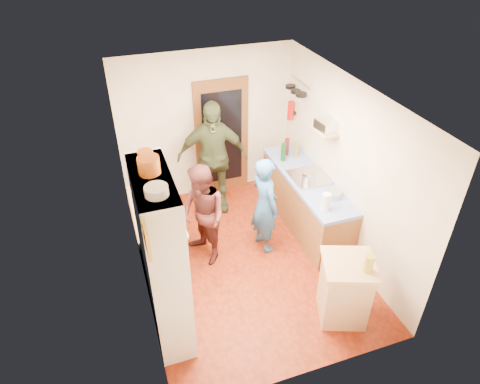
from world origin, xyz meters
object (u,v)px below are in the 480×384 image
hutch_body (163,259)px  island_base (344,291)px  person_left (203,214)px  right_counter_base (305,203)px  person_hob (267,205)px  person_back (213,158)px

hutch_body → island_base: hutch_body is taller
hutch_body → person_left: 1.36m
right_counter_base → person_left: (-1.75, -0.21, 0.36)m
person_hob → right_counter_base: bearing=-79.3°
island_base → person_back: 3.00m
island_base → person_hob: (-0.41, 1.57, 0.35)m
person_back → island_base: bearing=-60.9°
right_counter_base → person_hob: person_hob is taller
island_base → person_back: size_ratio=0.44×
island_base → person_hob: bearing=104.8°
person_back → right_counter_base: bearing=-24.6°
person_left → person_back: bearing=138.0°
person_back → person_hob: bearing=-57.9°
island_base → person_left: bearing=129.2°
right_counter_base → person_back: size_ratio=1.11×
person_hob → person_back: bearing=9.7°
island_base → person_left: size_ratio=0.55×
hutch_body → person_back: bearing=61.0°
right_counter_base → person_left: bearing=-173.2°
hutch_body → person_left: hutch_body is taller
right_counter_base → island_base: bearing=-101.7°
island_base → hutch_body: bearing=164.5°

